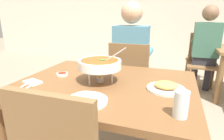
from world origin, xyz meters
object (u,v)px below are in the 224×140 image
at_px(diner_main, 131,56).
at_px(rice_plate, 86,99).
at_px(appetizer_plate, 166,87).
at_px(chair_bg_right, 206,54).
at_px(patron_bg_left, 206,45).
at_px(curry_bowl, 100,65).
at_px(dining_table_main, 105,95).
at_px(drink_glass, 181,106).
at_px(sauce_dish, 62,74).
at_px(chair_bg_left, 203,59).
at_px(chair_diner_main, 130,77).

xyz_separation_m(diner_main, rice_plate, (0.01, -1.13, -0.00)).
xyz_separation_m(appetizer_plate, chair_bg_right, (0.55, 2.44, -0.23)).
bearing_deg(patron_bg_left, diner_main, -127.36).
bearing_deg(curry_bowl, dining_table_main, 5.56).
bearing_deg(dining_table_main, appetizer_plate, 0.33).
bearing_deg(dining_table_main, diner_main, 90.00).
bearing_deg(drink_glass, appetizer_plate, 104.73).
height_order(rice_plate, sauce_dish, rice_plate).
relative_size(diner_main, chair_bg_left, 1.46).
distance_m(diner_main, patron_bg_left, 1.43).
bearing_deg(chair_diner_main, chair_bg_right, 60.02).
xyz_separation_m(dining_table_main, curry_bowl, (-0.04, -0.00, 0.23)).
bearing_deg(chair_diner_main, appetizer_plate, -61.68).
bearing_deg(chair_diner_main, chair_bg_left, 54.88).
relative_size(diner_main, chair_bg_right, 1.46).
relative_size(appetizer_plate, chair_bg_right, 0.27).
relative_size(drink_glass, chair_bg_left, 0.14).
bearing_deg(appetizer_plate, chair_diner_main, 118.32).
xyz_separation_m(chair_bg_left, chair_bg_right, (0.11, 0.46, 0.00)).
height_order(curry_bowl, patron_bg_left, patron_bg_left).
relative_size(chair_diner_main, curry_bowl, 2.71).
height_order(drink_glass, chair_bg_left, chair_bg_left).
height_order(rice_plate, chair_bg_right, chair_bg_right).
bearing_deg(patron_bg_left, rice_plate, -110.62).
distance_m(rice_plate, drink_glass, 0.49).
height_order(chair_diner_main, chair_bg_right, same).
distance_m(drink_glass, chair_bg_left, 2.35).
distance_m(diner_main, rice_plate, 1.13).
height_order(rice_plate, patron_bg_left, patron_bg_left).
distance_m(appetizer_plate, patron_bg_left, 1.99).
distance_m(dining_table_main, rice_plate, 0.35).
xyz_separation_m(diner_main, drink_glass, (0.50, -1.13, 0.03)).
distance_m(curry_bowl, patron_bg_left, 2.14).
relative_size(dining_table_main, patron_bg_left, 0.94).
bearing_deg(diner_main, patron_bg_left, 52.64).
bearing_deg(chair_bg_left, drink_glass, -98.79).
xyz_separation_m(rice_plate, appetizer_plate, (0.40, 0.33, 0.00)).
bearing_deg(rice_plate, chair_diner_main, 90.68).
relative_size(curry_bowl, chair_bg_left, 0.37).
relative_size(sauce_dish, chair_bg_left, 0.10).
xyz_separation_m(chair_diner_main, rice_plate, (0.01, -1.10, 0.23)).
distance_m(appetizer_plate, sauce_dish, 0.79).
bearing_deg(curry_bowl, chair_bg_left, 65.83).
height_order(appetizer_plate, chair_bg_left, chair_bg_left).
bearing_deg(diner_main, chair_bg_right, 59.52).
bearing_deg(appetizer_plate, patron_bg_left, 76.91).
bearing_deg(patron_bg_left, chair_bg_left, 98.33).
relative_size(rice_plate, appetizer_plate, 1.00).
height_order(dining_table_main, curry_bowl, curry_bowl).
relative_size(chair_bg_left, chair_bg_right, 1.00).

